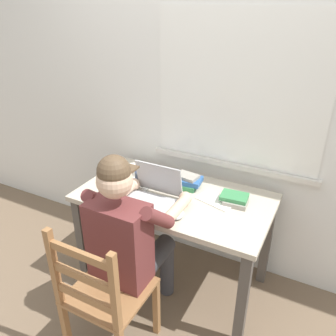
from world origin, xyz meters
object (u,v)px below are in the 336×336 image
(computer_mouse, at_px, (179,215))
(book_stack_main, at_px, (235,199))
(desk, at_px, (174,209))
(coffee_mug_white, at_px, (134,170))
(book_stack_side, at_px, (187,181))
(coffee_mug_dark, at_px, (141,177))
(laptop, at_px, (153,193))
(landscape_photo_print, at_px, (161,177))
(seated_person, at_px, (130,235))
(wooden_chair, at_px, (104,296))

(computer_mouse, relative_size, book_stack_main, 0.54)
(desk, relative_size, coffee_mug_white, 10.91)
(desk, bearing_deg, book_stack_side, 81.21)
(coffee_mug_white, distance_m, coffee_mug_dark, 0.12)
(desk, xyz_separation_m, book_stack_side, (0.02, 0.15, 0.15))
(desk, bearing_deg, coffee_mug_dark, 171.07)
(book_stack_side, bearing_deg, book_stack_main, -9.19)
(laptop, bearing_deg, landscape_photo_print, 109.82)
(desk, xyz_separation_m, coffee_mug_dark, (-0.29, 0.05, 0.15))
(computer_mouse, distance_m, landscape_photo_print, 0.53)
(seated_person, xyz_separation_m, computer_mouse, (0.22, 0.21, 0.09))
(book_stack_main, xyz_separation_m, book_stack_side, (-0.37, 0.06, 0.01))
(wooden_chair, bearing_deg, computer_mouse, 65.96)
(coffee_mug_dark, bearing_deg, wooden_chair, -74.63)
(book_stack_side, bearing_deg, landscape_photo_print, 169.81)
(wooden_chair, height_order, landscape_photo_print, wooden_chair)
(computer_mouse, distance_m, book_stack_main, 0.40)
(coffee_mug_white, xyz_separation_m, book_stack_side, (0.41, 0.03, -0.00))
(wooden_chair, relative_size, coffee_mug_white, 7.88)
(wooden_chair, height_order, book_stack_main, wooden_chair)
(laptop, bearing_deg, coffee_mug_dark, 138.11)
(computer_mouse, xyz_separation_m, landscape_photo_print, (-0.35, 0.41, -0.02))
(laptop, relative_size, book_stack_main, 1.78)
(book_stack_main, bearing_deg, landscape_photo_print, 170.42)
(seated_person, height_order, book_stack_main, seated_person)
(computer_mouse, height_order, coffee_mug_white, coffee_mug_white)
(laptop, height_order, computer_mouse, laptop)
(laptop, bearing_deg, coffee_mug_white, 141.31)
(laptop, bearing_deg, book_stack_side, 66.77)
(coffee_mug_white, height_order, coffee_mug_dark, coffee_mug_white)
(laptop, relative_size, coffee_mug_dark, 2.63)
(book_stack_main, bearing_deg, wooden_chair, -120.46)
(seated_person, height_order, wooden_chair, seated_person)
(computer_mouse, bearing_deg, laptop, 158.23)
(book_stack_main, distance_m, book_stack_side, 0.37)
(computer_mouse, xyz_separation_m, book_stack_side, (-0.12, 0.37, 0.03))
(wooden_chair, bearing_deg, desk, 83.59)
(seated_person, height_order, coffee_mug_dark, seated_person)
(coffee_mug_white, xyz_separation_m, book_stack_main, (0.78, -0.03, -0.02))
(wooden_chair, xyz_separation_m, computer_mouse, (0.22, 0.49, 0.31))
(book_stack_main, distance_m, landscape_photo_print, 0.60)
(desk, bearing_deg, book_stack_main, 12.52)
(wooden_chair, bearing_deg, coffee_mug_white, 110.88)
(coffee_mug_white, bearing_deg, seated_person, -59.89)
(coffee_mug_dark, height_order, book_stack_side, book_stack_side)
(laptop, height_order, book_stack_main, laptop)
(desk, distance_m, wooden_chair, 0.74)
(wooden_chair, bearing_deg, book_stack_side, 83.18)
(laptop, xyz_separation_m, book_stack_main, (0.48, 0.21, -0.02))
(wooden_chair, height_order, computer_mouse, wooden_chair)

